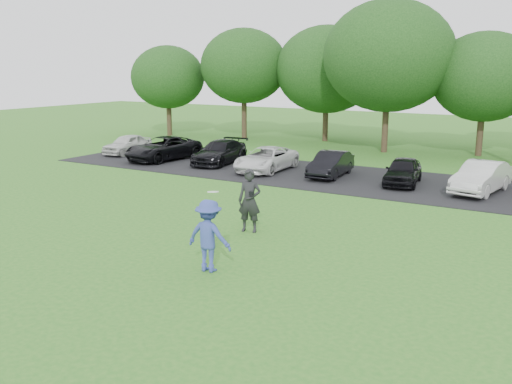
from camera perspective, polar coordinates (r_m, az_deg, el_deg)
ground at (r=14.49m, az=-7.14°, el=-7.63°), size 100.00×100.00×0.00m
parking_lot at (r=25.63m, az=10.89°, el=1.18°), size 32.00×6.50×0.03m
frisbee_player at (r=14.02m, az=-4.73°, el=-4.37°), size 1.21×0.76×2.12m
camera_bystander at (r=17.25m, az=-0.65°, el=-0.87°), size 0.80×0.63×1.94m
parked_cars at (r=25.71m, az=9.43°, el=2.62°), size 30.28×4.98×1.25m
tree_row at (r=34.16m, az=19.41°, el=11.76°), size 42.39×9.85×8.64m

